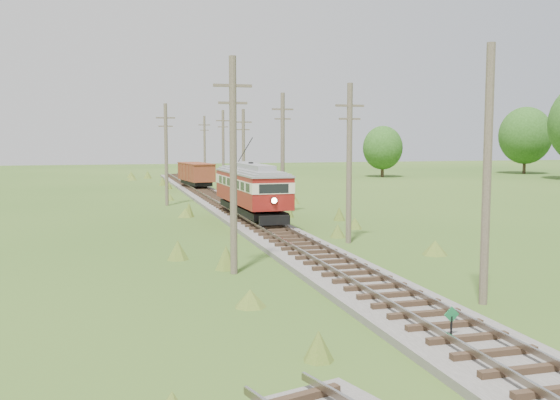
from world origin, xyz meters
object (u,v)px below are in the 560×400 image
object	(u,v)px
gondola	(196,173)
gravel_pile	(233,187)
switch_marker	(451,322)
streetcar	(251,186)

from	to	relation	value
gondola	gravel_pile	bearing A→B (deg)	-48.37
switch_marker	streetcar	size ratio (longest dim) A/B	0.09
gondola	gravel_pile	world-z (taller)	gondola
switch_marker	streetcar	world-z (taller)	streetcar
gondola	streetcar	bearing A→B (deg)	-97.12
streetcar	gondola	bearing A→B (deg)	88.68
gondola	gravel_pile	size ratio (longest dim) A/B	2.47
gravel_pile	switch_marker	bearing A→B (deg)	-94.23
switch_marker	gravel_pile	distance (m)	50.60
switch_marker	gondola	world-z (taller)	gondola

